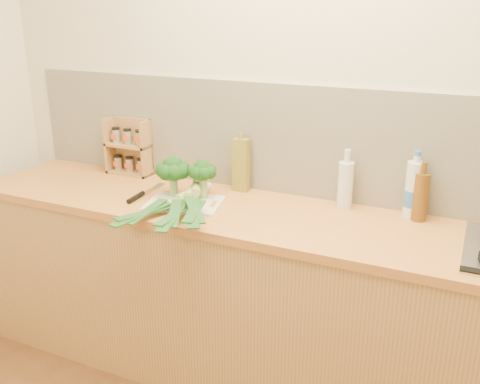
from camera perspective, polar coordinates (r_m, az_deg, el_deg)
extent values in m
plane|color=beige|center=(2.54, 7.64, 8.11)|extent=(3.50, 0.00, 3.50)
cube|color=silver|center=(2.56, 7.45, 5.22)|extent=(3.20, 0.02, 0.54)
cube|color=tan|center=(2.59, 4.72, -12.28)|extent=(3.20, 0.60, 0.86)
cube|color=#CF7F3D|center=(2.39, 5.01, -3.06)|extent=(3.20, 0.62, 0.04)
cube|color=beige|center=(2.53, -5.96, -1.19)|extent=(0.39, 0.32, 0.01)
cylinder|color=#85A862|center=(2.61, -7.09, 0.48)|extent=(0.04, 0.04, 0.08)
sphere|color=black|center=(2.57, -7.18, 2.70)|extent=(0.10, 0.10, 0.10)
sphere|color=black|center=(2.55, -6.27, 2.21)|extent=(0.08, 0.08, 0.08)
sphere|color=black|center=(2.59, -6.19, 2.47)|extent=(0.08, 0.08, 0.08)
sphere|color=black|center=(2.62, -6.84, 2.63)|extent=(0.08, 0.08, 0.08)
sphere|color=black|center=(2.62, -7.73, 2.56)|extent=(0.08, 0.08, 0.08)
sphere|color=black|center=(2.58, -8.21, 2.32)|extent=(0.08, 0.08, 0.08)
sphere|color=black|center=(2.55, -7.91, 2.08)|extent=(0.08, 0.08, 0.08)
sphere|color=black|center=(2.53, -7.04, 2.03)|extent=(0.08, 0.08, 0.08)
cylinder|color=#85A862|center=(2.57, -4.00, 0.39)|extent=(0.04, 0.04, 0.09)
sphere|color=black|center=(2.53, -4.05, 2.52)|extent=(0.09, 0.09, 0.09)
sphere|color=black|center=(2.52, -3.25, 2.10)|extent=(0.06, 0.06, 0.06)
sphere|color=black|center=(2.55, -3.22, 2.33)|extent=(0.06, 0.06, 0.06)
sphere|color=black|center=(2.58, -3.80, 2.46)|extent=(0.06, 0.06, 0.06)
sphere|color=black|center=(2.57, -4.55, 2.41)|extent=(0.06, 0.06, 0.06)
sphere|color=black|center=(2.54, -4.93, 2.20)|extent=(0.06, 0.06, 0.06)
sphere|color=black|center=(2.51, -4.64, 1.99)|extent=(0.06, 0.06, 0.06)
sphere|color=black|center=(2.50, -3.89, 1.95)|extent=(0.06, 0.06, 0.06)
cylinder|color=white|center=(2.64, -4.07, 0.37)|extent=(0.06, 0.11, 0.04)
cylinder|color=#99B55A|center=(2.55, -5.66, -0.31)|extent=(0.06, 0.14, 0.04)
cube|color=#17401C|center=(2.36, -10.07, -2.20)|extent=(0.15, 0.30, 0.02)
cube|color=#17401C|center=(2.35, -10.42, -2.30)|extent=(0.11, 0.34, 0.01)
cube|color=#17401C|center=(2.37, -9.91, -2.03)|extent=(0.05, 0.28, 0.02)
cylinder|color=white|center=(2.64, -4.65, 0.78)|extent=(0.07, 0.11, 0.04)
cylinder|color=#99B55A|center=(2.53, -5.28, -0.06)|extent=(0.08, 0.14, 0.04)
cube|color=#17401C|center=(2.27, -7.05, -2.42)|extent=(0.07, 0.30, 0.02)
cube|color=#17401C|center=(2.25, -7.19, -2.56)|extent=(0.14, 0.34, 0.01)
cube|color=#17401C|center=(2.28, -6.98, -2.24)|extent=(0.17, 0.27, 0.02)
cylinder|color=white|center=(2.64, -4.63, 1.23)|extent=(0.09, 0.12, 0.04)
cylinder|color=#99B55A|center=(2.53, -4.70, 0.36)|extent=(0.10, 0.15, 0.04)
cube|color=#17401C|center=(2.25, -4.90, -2.06)|extent=(0.13, 0.30, 0.02)
cube|color=#17401C|center=(2.23, -4.92, -2.20)|extent=(0.20, 0.32, 0.01)
cube|color=#17401C|center=(2.26, -4.90, -1.87)|extent=(0.21, 0.25, 0.02)
cube|color=silver|center=(2.75, -9.24, 0.32)|extent=(0.05, 0.20, 0.00)
cylinder|color=black|center=(2.62, -11.05, -0.56)|extent=(0.03, 0.13, 0.02)
cube|color=#B27F4C|center=(3.02, -11.37, 4.92)|extent=(0.26, 0.02, 0.31)
cube|color=#B27F4C|center=(3.03, -11.64, 2.06)|extent=(0.26, 0.10, 0.02)
cube|color=#B27F4C|center=(2.99, -11.84, 4.93)|extent=(0.26, 0.10, 0.02)
cube|color=#B27F4C|center=(3.06, -13.66, 4.94)|extent=(0.01, 0.10, 0.31)
cube|color=#B27F4C|center=(2.92, -9.91, 4.51)|extent=(0.01, 0.10, 0.31)
cylinder|color=gray|center=(3.06, -12.86, 3.01)|extent=(0.04, 0.04, 0.07)
cylinder|color=gray|center=(3.02, -11.69, 2.85)|extent=(0.04, 0.04, 0.07)
cylinder|color=gray|center=(2.97, -10.49, 2.69)|extent=(0.04, 0.04, 0.07)
cylinder|color=gray|center=(3.02, -13.08, 5.86)|extent=(0.04, 0.04, 0.07)
cylinder|color=gray|center=(2.98, -11.90, 5.75)|extent=(0.04, 0.04, 0.07)
cylinder|color=gray|center=(2.93, -10.68, 5.62)|extent=(0.04, 0.04, 0.07)
cube|color=olive|center=(2.66, 0.09, 2.89)|extent=(0.08, 0.05, 0.27)
cylinder|color=olive|center=(2.62, 0.09, 6.01)|extent=(0.02, 0.02, 0.03)
cylinder|color=silver|center=(2.49, 11.17, 0.71)|extent=(0.07, 0.07, 0.22)
cylinder|color=silver|center=(2.45, 11.38, 3.79)|extent=(0.03, 0.03, 0.06)
cylinder|color=brown|center=(2.42, 18.72, -0.52)|extent=(0.06, 0.06, 0.21)
cylinder|color=brown|center=(2.39, 19.05, 2.45)|extent=(0.03, 0.03, 0.05)
cylinder|color=silver|center=(2.45, 18.02, 0.22)|extent=(0.08, 0.08, 0.25)
cylinder|color=silver|center=(2.41, 18.37, 3.38)|extent=(0.03, 0.03, 0.03)
cylinder|color=#2F70B0|center=(2.46, 17.93, -0.61)|extent=(0.08, 0.08, 0.08)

